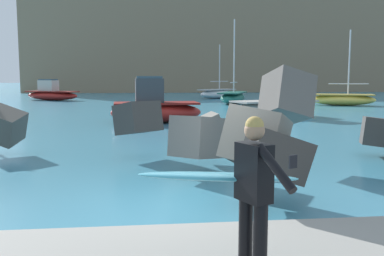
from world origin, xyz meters
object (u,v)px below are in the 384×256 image
Objects in this scene: boat_mid_left at (343,99)px; mooring_buoy_inner at (5,121)px; surfer_with_board at (245,186)px; boat_far_centre at (233,97)px; boat_far_left at (276,104)px; boat_far_right at (155,108)px; boat_mid_centre at (51,94)px; boat_near_right at (217,93)px.

boat_mid_left reaches higher than mooring_buoy_inner.
surfer_with_board is 35.80m from boat_far_centre.
boat_far_right is at bearing -162.94° from boat_far_left.
boat_mid_centre is at bearing 156.81° from boat_mid_left.
boat_far_left is 14.13m from boat_far_centre.
mooring_buoy_inner is (-8.01, 18.11, -1.06)m from surfer_with_board.
boat_far_centre is (18.02, -7.81, -0.12)m from boat_mid_centre.
surfer_with_board is at bearing -88.56° from boat_far_right.
boat_near_right is at bearing 73.40° from boat_far_right.
boat_far_left is 1.22× the size of boat_far_right.
boat_mid_centre is 0.84× the size of boat_far_centre.
boat_mid_centre is (-10.87, 42.88, -0.57)m from surfer_with_board.
boat_far_centre is at bearing 48.22° from mooring_buoy_inner.
boat_near_right reaches higher than boat_far_left.
boat_mid_left is 1.30× the size of boat_far_right.
mooring_buoy_inner is at bearing -131.78° from boat_far_centre.
boat_near_right is 0.95× the size of boat_mid_centre.
boat_far_left is at bearing 17.06° from boat_far_right.
boat_far_right is 7.58m from mooring_buoy_inner.
boat_far_left is (6.85, 20.95, -0.49)m from surfer_with_board.
boat_far_left is at bearing 10.83° from mooring_buoy_inner.
boat_far_centre is 22.75m from mooring_buoy_inner.
boat_far_left is at bearing -51.06° from boat_mid_centre.
boat_far_centre reaches higher than mooring_buoy_inner.
boat_mid_centre is at bearing -173.48° from boat_near_right.
boat_far_centre reaches higher than boat_near_right.
boat_mid_left is 1.06× the size of boat_far_left.
boat_mid_centre is 1.07× the size of boat_far_left.
boat_near_right is at bearing 122.62° from boat_mid_left.
mooring_buoy_inner is (2.86, -24.77, -0.49)m from boat_mid_centre.
boat_far_right is at bearing -142.66° from boat_mid_left.
surfer_with_board is 0.26× the size of boat_far_centre.
surfer_with_board is 0.33× the size of boat_near_right.
boat_far_centre is at bearing 88.80° from boat_far_left.
surfer_with_board is at bearing -117.17° from boat_mid_left.
boat_mid_left is at bearing 28.76° from mooring_buoy_inner.
surfer_with_board is at bearing -66.15° from mooring_buoy_inner.
boat_mid_centre is 26.32m from boat_far_right.
boat_mid_centre is 19.64m from boat_far_centre.
boat_mid_left is 0.99× the size of boat_mid_centre.
boat_far_right is at bearing 91.44° from surfer_with_board.
boat_mid_left reaches higher than boat_near_right.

